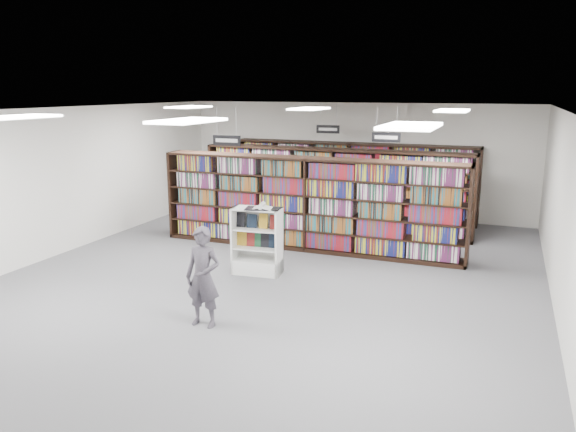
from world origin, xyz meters
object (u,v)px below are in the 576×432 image
(shopper, at_px, (203,277))
(open_book, at_px, (262,207))
(endcap_display, at_px, (258,251))
(bookshelf_row_near, at_px, (308,204))

(shopper, bearing_deg, open_book, 92.69)
(endcap_display, bearing_deg, shopper, -89.55)
(open_book, bearing_deg, shopper, -100.43)
(shopper, bearing_deg, bookshelf_row_near, 88.54)
(open_book, relative_size, shopper, 0.46)
(endcap_display, relative_size, shopper, 0.85)
(bookshelf_row_near, distance_m, shopper, 4.59)
(bookshelf_row_near, height_order, endcap_display, bookshelf_row_near)
(open_book, bearing_deg, endcap_display, 138.80)
(bookshelf_row_near, bearing_deg, endcap_display, -100.65)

